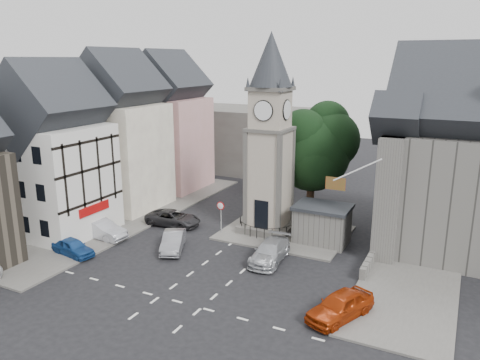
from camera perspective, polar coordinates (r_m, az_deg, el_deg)
The scene contains 22 objects.
ground at distance 33.41m, azimuth -2.02°, elevation -10.55°, with size 120.00×120.00×0.00m, color black.
pavement_west at distance 44.59m, azimuth -12.55°, elevation -4.24°, with size 6.00×30.00×0.14m, color #595651.
pavement_east at distance 37.39m, azimuth 20.84°, elevation -8.61°, with size 6.00×26.00×0.14m, color #595651.
central_island at distance 39.51m, azimuth 5.49°, elevation -6.41°, with size 10.00×8.00×0.16m, color #595651.
road_markings at distance 29.23m, azimuth -7.34°, elevation -14.56°, with size 20.00×8.00×0.01m, color silver.
clock_tower at distance 37.95m, azimuth 3.66°, elevation 5.35°, with size 4.86×4.86×16.25m.
stone_shelter at distance 37.58m, azimuth 9.98°, elevation -5.30°, with size 4.30×3.30×3.08m.
town_tree at distance 42.10m, azimuth 8.82°, elevation 4.54°, with size 7.20×7.20×10.80m.
warning_sign_post at distance 38.52m, azimuth -2.38°, elevation -3.83°, with size 0.70×0.19×2.85m.
terrace_pink at distance 52.62m, azimuth -8.67°, elevation 6.10°, with size 8.10×7.60×12.80m.
terrace_cream at distance 46.39m, azimuth -14.35°, elevation 4.69°, with size 8.10×7.60×12.80m.
terrace_tudor at distance 40.87m, azimuth -21.59°, elevation 2.26°, with size 8.10×7.60×12.00m.
backdrop_west at distance 61.50m, azimuth 0.56°, elevation 5.03°, with size 20.00×10.00×8.00m, color #4C4944.
east_boundary_wall at distance 39.39m, azimuth 17.15°, elevation -6.51°, with size 0.40×16.00×0.90m, color #62605A.
flagpole at distance 32.04m, azimuth 14.07°, elevation 1.18°, with size 3.68×0.10×2.74m.
car_west_blue at distance 37.12m, azimuth -19.70°, elevation -7.72°, with size 1.51×3.75×1.28m, color navy.
car_west_silver at distance 39.78m, azimuth -16.55°, elevation -5.79°, with size 1.59×4.57×1.50m, color #ADAEB5.
car_west_grey at distance 41.40m, azimuth -8.16°, elevation -4.62°, with size 2.25×4.87×1.35m, color #272729.
car_island_silver at distance 36.30m, azimuth -8.14°, elevation -7.39°, with size 1.48×4.23×1.40m, color gray.
car_island_east at distance 34.11m, azimuth 3.66°, elevation -8.70°, with size 2.01×4.94×1.43m, color #ADB0B6.
car_east_red at distance 27.68m, azimuth 12.12°, elevation -14.76°, with size 1.82×4.52×1.54m, color #9A2B08.
pedestrian at distance 36.11m, azimuth 16.83°, elevation -7.64°, with size 0.67×0.44×1.83m, color #C1B1A0.
Camera 1 is at (14.53, -26.54, 14.17)m, focal length 35.00 mm.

